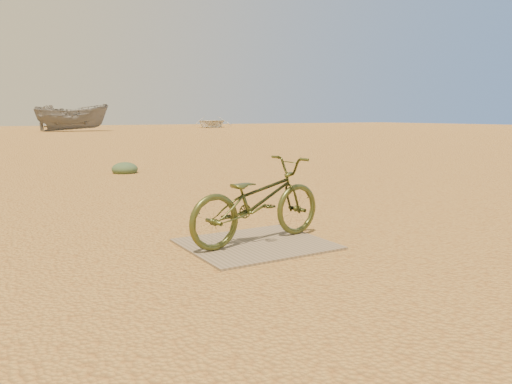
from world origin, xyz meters
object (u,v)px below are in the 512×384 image
bicycle (258,200)px  boat_mid_right (72,118)px  boat_far_right (211,122)px  plywood_board (256,244)px

bicycle → boat_mid_right: (5.03, 36.89, 0.63)m
bicycle → boat_far_right: (19.61, 42.57, 0.13)m
plywood_board → boat_mid_right: bearing=82.2°
plywood_board → bicycle: 0.43m
bicycle → boat_mid_right: size_ratio=0.29×
bicycle → boat_mid_right: 37.23m
boat_far_right → plywood_board: bearing=-84.1°
plywood_board → boat_mid_right: boat_mid_right is taller
boat_mid_right → boat_far_right: 15.66m
plywood_board → boat_far_right: bearing=65.2°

